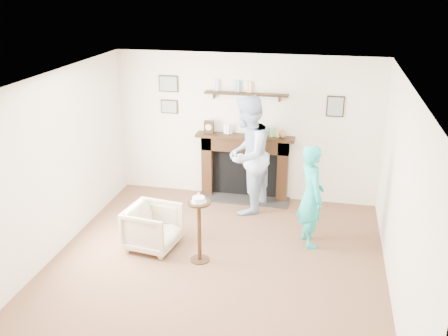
{
  "coord_description": "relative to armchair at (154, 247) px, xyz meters",
  "views": [
    {
      "loc": [
        1.33,
        -5.56,
        3.66
      ],
      "look_at": [
        -0.05,
        0.9,
        1.11
      ],
      "focal_mm": 40.0,
      "sensor_mm": 36.0,
      "label": 1
    }
  ],
  "objects": [
    {
      "name": "armchair",
      "position": [
        0.0,
        0.0,
        0.0
      ],
      "size": [
        0.78,
        0.77,
        0.63
      ],
      "primitive_type": "imported",
      "rotation": [
        0.0,
        0.0,
        1.43
      ],
      "color": "tan",
      "rests_on": "ground"
    },
    {
      "name": "woman",
      "position": [
        2.17,
        0.59,
        0.0
      ],
      "size": [
        0.54,
        0.65,
        1.51
      ],
      "primitive_type": "imported",
      "rotation": [
        0.0,
        0.0,
        1.96
      ],
      "color": "#1EAEA3",
      "rests_on": "ground"
    },
    {
      "name": "man",
      "position": [
        1.1,
        1.49,
        0.0
      ],
      "size": [
        0.92,
        1.08,
        1.94
      ],
      "primitive_type": "imported",
      "rotation": [
        0.0,
        0.0,
        -1.79
      ],
      "color": "#B2BCDE",
      "rests_on": "ground"
    },
    {
      "name": "pedestal_table",
      "position": [
        0.74,
        -0.21,
        0.62
      ],
      "size": [
        0.32,
        0.32,
        1.02
      ],
      "color": "black",
      "rests_on": "ground"
    },
    {
      "name": "room_shell",
      "position": [
        0.98,
        0.28,
        1.62
      ],
      "size": [
        4.54,
        5.02,
        2.52
      ],
      "color": "#F3E6CE",
      "rests_on": "ground"
    },
    {
      "name": "ground",
      "position": [
        0.98,
        -0.41,
        0.0
      ],
      "size": [
        5.0,
        5.0,
        0.0
      ],
      "primitive_type": "plane",
      "color": "brown",
      "rests_on": "ground"
    }
  ]
}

